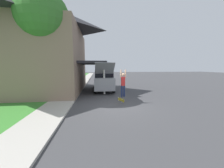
# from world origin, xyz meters

# --- Properties ---
(ground_plane) EXTENTS (120.00, 120.00, 0.00)m
(ground_plane) POSITION_xyz_m (0.00, 0.00, 0.00)
(ground_plane) COLOR #3D3D3F
(lawn) EXTENTS (10.00, 80.00, 0.08)m
(lawn) POSITION_xyz_m (-8.00, 6.00, 0.04)
(lawn) COLOR #387F2D
(lawn) RESTS_ON ground_plane
(sidewalk) EXTENTS (1.80, 80.00, 0.10)m
(sidewalk) POSITION_xyz_m (-3.60, 6.00, 0.05)
(sidewalk) COLOR #ADA89E
(sidewalk) RESTS_ON ground_plane
(house) EXTENTS (12.72, 9.16, 8.99)m
(house) POSITION_xyz_m (-7.61, 5.40, 4.74)
(house) COLOR #89705B
(house) RESTS_ON lawn
(lawn_tree_near) EXTENTS (3.48, 3.48, 7.63)m
(lawn_tree_near) POSITION_xyz_m (-4.75, 2.01, 5.92)
(lawn_tree_near) COLOR brown
(lawn_tree_near) RESTS_ON lawn
(suv_parked) EXTENTS (2.04, 5.86, 2.86)m
(suv_parked) POSITION_xyz_m (-0.43, 5.73, 1.17)
(suv_parked) COLOR gray
(suv_parked) RESTS_ON ground_plane
(car_down_street) EXTENTS (1.91, 4.41, 1.27)m
(car_down_street) POSITION_xyz_m (-0.15, 19.63, 0.61)
(car_down_street) COLOR maroon
(car_down_street) RESTS_ON ground_plane
(skateboarder) EXTENTS (0.41, 0.22, 1.86)m
(skateboarder) POSITION_xyz_m (0.66, 0.64, 1.39)
(skateboarder) COLOR #192347
(skateboarder) RESTS_ON ground_plane
(skateboard) EXTENTS (0.31, 0.75, 0.25)m
(skateboard) POSITION_xyz_m (0.51, 0.57, 0.24)
(skateboard) COLOR #A89323
(skateboard) RESTS_ON ground_plane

